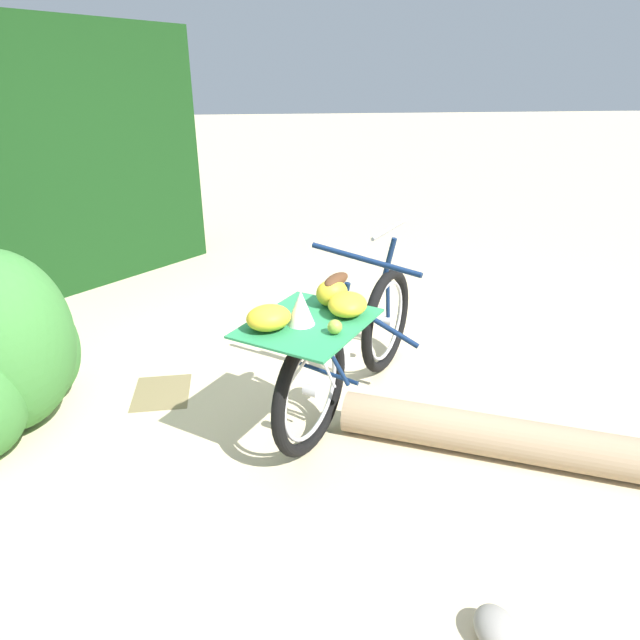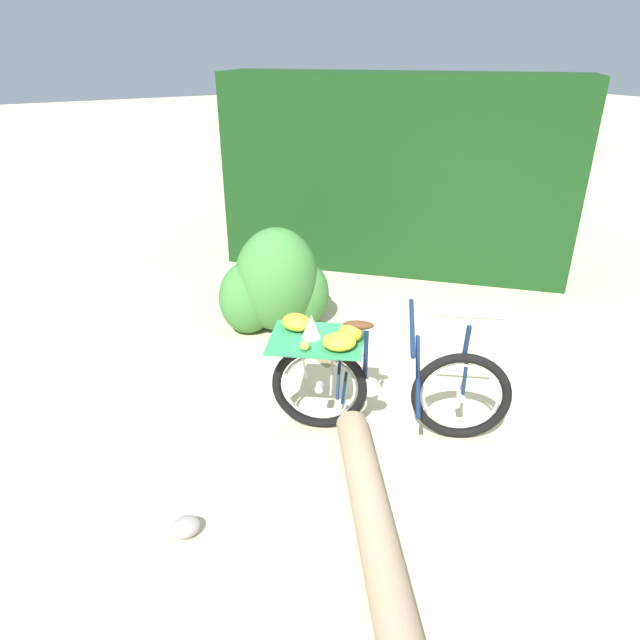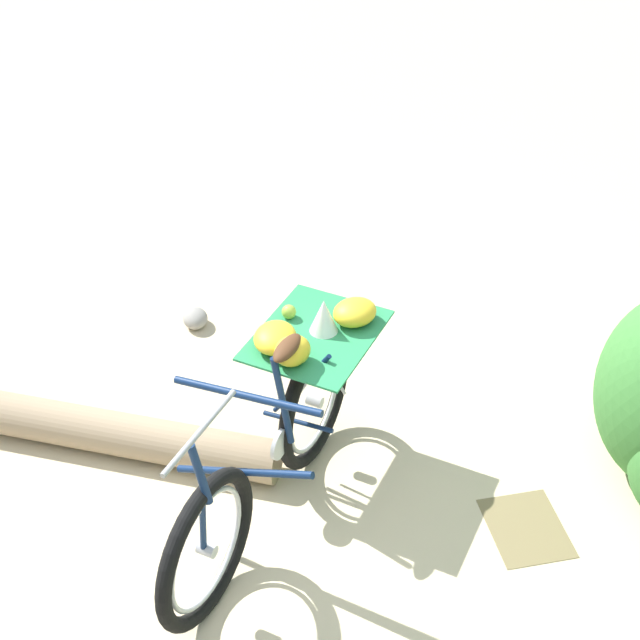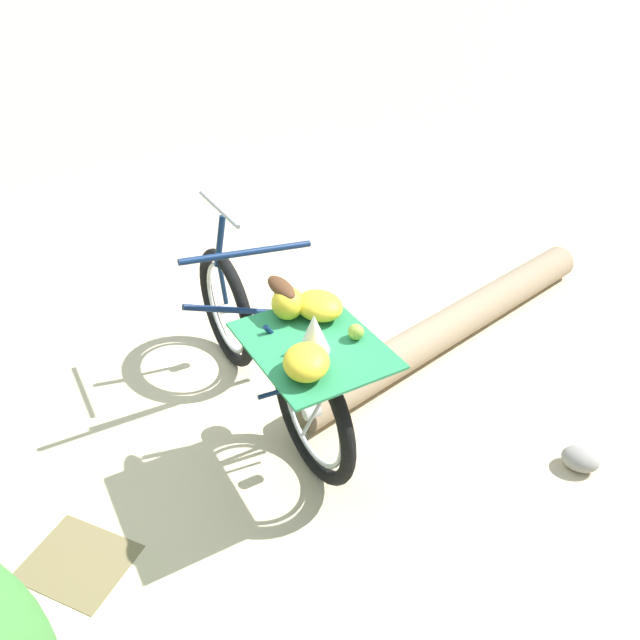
% 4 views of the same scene
% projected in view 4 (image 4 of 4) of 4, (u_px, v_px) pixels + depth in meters
% --- Properties ---
extents(ground_plane, '(60.00, 60.00, 0.00)m').
position_uv_depth(ground_plane, '(213.00, 418.00, 3.47)').
color(ground_plane, beige).
extents(bicycle, '(1.60, 1.32, 1.03)m').
position_uv_depth(bicycle, '(273.00, 348.00, 3.20)').
color(bicycle, black).
rests_on(bicycle, ground_plane).
extents(fallen_log, '(1.31, 2.40, 0.23)m').
position_uv_depth(fallen_log, '(453.00, 324.00, 4.03)').
color(fallen_log, '#9E8466').
rests_on(fallen_log, ground_plane).
extents(path_stone, '(0.18, 0.15, 0.12)m').
position_uv_depth(path_stone, '(580.00, 459.00, 3.14)').
color(path_stone, gray).
rests_on(path_stone, ground_plane).
extents(leaf_litter_patch, '(0.44, 0.36, 0.01)m').
position_uv_depth(leaf_litter_patch, '(78.00, 562.00, 2.71)').
color(leaf_litter_patch, olive).
rests_on(leaf_litter_patch, ground_plane).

